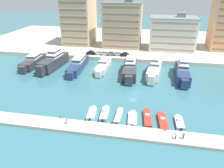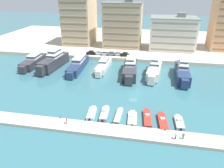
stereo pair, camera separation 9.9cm
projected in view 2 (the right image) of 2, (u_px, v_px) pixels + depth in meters
name	position (u px, v px, depth m)	size (l,w,h in m)	color
ground_plane	(133.00, 93.00, 68.49)	(400.00, 400.00, 0.00)	#336670
quay_promenade	(144.00, 42.00, 125.36)	(180.00, 70.00, 1.70)	beige
pier_dock	(124.00, 132.00, 49.44)	(120.00, 4.70, 0.76)	#A8A399
yacht_charcoal_far_left	(33.00, 61.00, 90.60)	(5.42, 19.40, 6.42)	#333338
yacht_charcoal_left	(54.00, 61.00, 88.05)	(6.37, 21.02, 9.01)	#333338
yacht_navy_mid_left	(78.00, 65.00, 86.81)	(5.51, 22.47, 6.46)	navy
yacht_ivory_center_left	(104.00, 66.00, 86.22)	(3.75, 17.90, 5.93)	silver
yacht_charcoal_center	(130.00, 69.00, 81.59)	(6.06, 21.18, 8.03)	#333338
yacht_ivory_center_right	(155.00, 69.00, 80.65)	(5.81, 20.14, 8.31)	silver
yacht_navy_mid_right	(182.00, 71.00, 78.54)	(4.57, 20.79, 8.43)	navy
motorboat_white_far_left	(92.00, 113.00, 56.84)	(2.46, 6.61, 1.14)	white
motorboat_grey_left	(105.00, 114.00, 56.29)	(2.34, 7.28, 1.63)	#9EA3A8
motorboat_grey_mid_left	(119.00, 116.00, 55.36)	(1.61, 7.65, 1.00)	#9EA3A8
motorboat_cream_center_left	(132.00, 118.00, 54.54)	(2.59, 6.95, 1.32)	beige
motorboat_red_center	(147.00, 118.00, 54.63)	(2.54, 8.65, 1.34)	red
motorboat_red_center_right	(163.00, 121.00, 53.28)	(2.74, 8.34, 1.29)	red
motorboat_grey_mid_right	(179.00, 122.00, 52.99)	(2.27, 6.55, 1.35)	#9EA3A8
car_black_far_left	(91.00, 52.00, 99.82)	(4.14, 2.00, 1.80)	black
car_white_left	(99.00, 53.00, 99.75)	(4.13, 1.98, 1.80)	white
car_silver_mid_left	(105.00, 53.00, 98.98)	(4.12, 1.96, 1.80)	#B7BCC1
car_grey_center_left	(111.00, 53.00, 98.50)	(4.10, 1.93, 1.80)	slate
car_silver_center	(118.00, 53.00, 98.37)	(4.13, 1.99, 1.80)	#B7BCC1
car_black_center_right	(125.00, 54.00, 97.41)	(4.11, 1.94, 1.80)	black
apartment_block_far_left	(79.00, 21.00, 115.23)	(14.96, 17.88, 25.47)	#C6AD89
apartment_block_left	(123.00, 25.00, 108.82)	(18.93, 12.83, 23.66)	#C6AD89
apartment_block_mid_left	(173.00, 33.00, 105.73)	(21.76, 14.91, 17.47)	silver
pedestrian_near_edge	(183.00, 135.00, 46.38)	(0.52, 0.40, 1.54)	#282D3D
pedestrian_mid_deck	(67.00, 120.00, 51.55)	(0.35, 0.58, 1.59)	#7A6B56
pedestrian_far_side	(176.00, 135.00, 46.32)	(0.37, 0.58, 1.60)	#282D3D
bollard_west	(60.00, 117.00, 53.79)	(0.20, 0.20, 0.61)	#2D2D33
bollard_west_mid	(85.00, 120.00, 52.70)	(0.20, 0.20, 0.61)	#2D2D33
bollard_east_mid	(111.00, 123.00, 51.61)	(0.20, 0.20, 0.61)	#2D2D33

